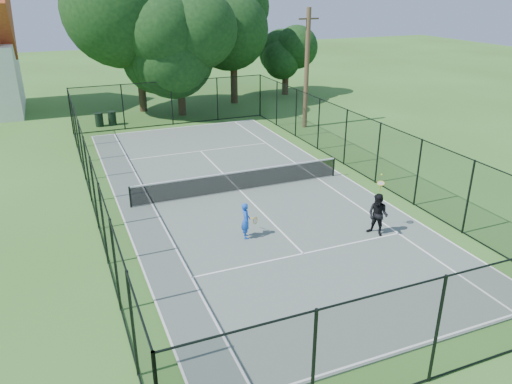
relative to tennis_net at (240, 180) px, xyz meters
name	(u,v)px	position (x,y,z in m)	size (l,w,h in m)	color
ground	(240,192)	(0.00, 0.00, -0.58)	(120.00, 120.00, 0.00)	#386021
tennis_court	(240,191)	(0.00, 0.00, -0.55)	(11.00, 24.00, 0.06)	slate
tennis_net	(240,180)	(0.00, 0.00, 0.00)	(10.08, 0.08, 0.95)	black
fence	(239,161)	(0.00, 0.00, 0.92)	(13.10, 26.10, 3.00)	black
tree_near_left	(136,19)	(-1.12, 17.78, 6.05)	(8.25, 8.25, 10.76)	#332114
tree_near_mid	(179,49)	(1.32, 15.50, 4.14)	(5.86, 5.86, 7.67)	#332114
tree_near_right	(233,25)	(6.27, 17.85, 5.45)	(6.87, 6.87, 9.48)	#332114
tree_far_right	(286,55)	(11.56, 19.34, 2.75)	(4.08, 4.08, 5.39)	#332114
trash_bin_left	(99,119)	(-4.71, 14.48, -0.11)	(0.58, 0.58, 0.93)	black
trash_bin_right	(112,118)	(-3.85, 14.51, -0.11)	(0.58, 0.58, 0.93)	black
utility_pole	(307,69)	(8.08, 9.00, 3.30)	(1.40, 0.30, 7.63)	#4C3823
player_blue	(246,220)	(-1.43, -4.45, 0.18)	(0.81, 0.58, 1.41)	blue
player_black	(378,215)	(3.26, -6.14, 0.32)	(0.95, 1.15, 2.21)	black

